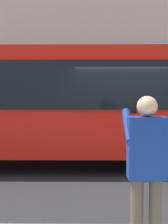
{
  "coord_description": "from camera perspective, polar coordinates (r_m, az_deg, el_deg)",
  "views": [
    {
      "loc": [
        0.94,
        7.56,
        1.85
      ],
      "look_at": [
        1.04,
        -0.87,
        1.42
      ],
      "focal_mm": 50.04,
      "sensor_mm": 36.0,
      "label": 1
    }
  ],
  "objects": [
    {
      "name": "building_facade_far",
      "position": [
        14.97,
        4.57,
        18.95
      ],
      "size": [
        28.0,
        1.55,
        12.0
      ],
      "color": "beige",
      "rests_on": "ground_plane"
    },
    {
      "name": "red_bus",
      "position": [
        8.3,
        -7.2,
        1.75
      ],
      "size": [
        9.05,
        2.54,
        3.08
      ],
      "color": "red",
      "rests_on": "ground_plane"
    },
    {
      "name": "ground_plane",
      "position": [
        7.84,
        7.7,
        -10.75
      ],
      "size": [
        60.0,
        60.0,
        0.0
      ],
      "primitive_type": "plane",
      "color": "#232326"
    },
    {
      "name": "pedestrian_photographer",
      "position": [
        3.44,
        11.4,
        -9.01
      ],
      "size": [
        0.53,
        0.52,
        1.7
      ],
      "color": "#4C4238",
      "rests_on": "sidewalk_curb"
    }
  ]
}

